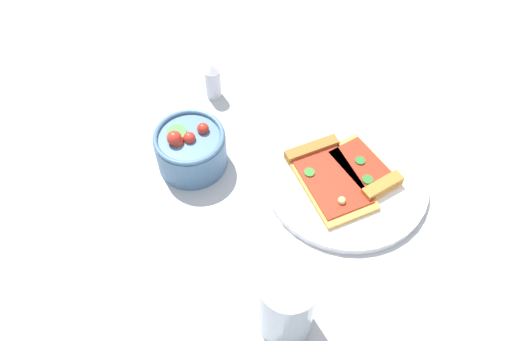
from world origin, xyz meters
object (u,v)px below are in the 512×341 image
pizza_slice_far (366,171)px  soda_glass (286,305)px  pepper_shaker (213,81)px  plate (345,179)px  salad_bowl (191,148)px  pizza_slice_near (327,175)px

pizza_slice_far → soda_glass: (0.20, 0.20, 0.04)m
pizza_slice_far → pepper_shaker: 0.32m
plate → pepper_shaker: 0.30m
pizza_slice_far → pepper_shaker: (0.20, -0.25, 0.02)m
soda_glass → plate: bearing=-128.9°
pizza_slice_far → soda_glass: soda_glass is taller
plate → salad_bowl: size_ratio=2.30×
plate → salad_bowl: (0.24, -0.10, 0.03)m
plate → pizza_slice_near: bearing=-12.3°
pizza_slice_far → soda_glass: size_ratio=1.08×
salad_bowl → pepper_shaker: salad_bowl is taller
pizza_slice_near → soda_glass: (0.13, 0.21, 0.04)m
pizza_slice_far → soda_glass: 0.28m
plate → pepper_shaker: bearing=-55.5°
pizza_slice_near → pepper_shaker: 0.28m
soda_glass → pizza_slice_far: bearing=-134.5°
salad_bowl → soda_glass: (-0.08, 0.30, 0.02)m
salad_bowl → soda_glass: 0.31m
salad_bowl → soda_glass: soda_glass is taller
pizza_slice_near → soda_glass: 0.25m
pizza_slice_far → pepper_shaker: pepper_shaker is taller
soda_glass → pepper_shaker: (0.01, -0.45, -0.02)m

